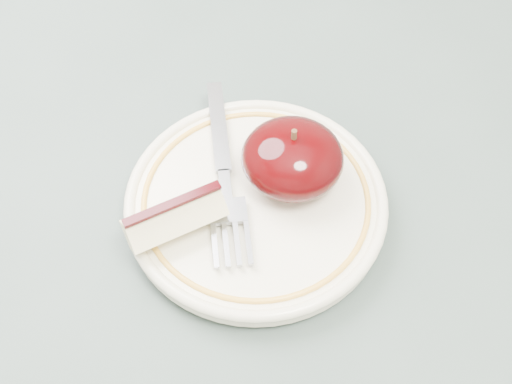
# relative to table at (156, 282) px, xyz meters

# --- Properties ---
(table) EXTENTS (0.90, 0.90, 0.75)m
(table) POSITION_rel_table_xyz_m (0.00, 0.00, 0.00)
(table) COLOR brown
(table) RESTS_ON ground
(plate) EXTENTS (0.19, 0.19, 0.02)m
(plate) POSITION_rel_table_xyz_m (0.08, 0.02, 0.10)
(plate) COLOR beige
(plate) RESTS_ON table
(apple_half) EXTENTS (0.07, 0.07, 0.05)m
(apple_half) POSITION_rel_table_xyz_m (0.11, 0.05, 0.13)
(apple_half) COLOR black
(apple_half) RESTS_ON plate
(apple_wedge) EXTENTS (0.08, 0.07, 0.03)m
(apple_wedge) POSITION_rel_table_xyz_m (0.03, -0.01, 0.12)
(apple_wedge) COLOR beige
(apple_wedge) RESTS_ON plate
(fork) EXTENTS (0.06, 0.17, 0.00)m
(fork) POSITION_rel_table_xyz_m (0.06, 0.04, 0.11)
(fork) COLOR gray
(fork) RESTS_ON plate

